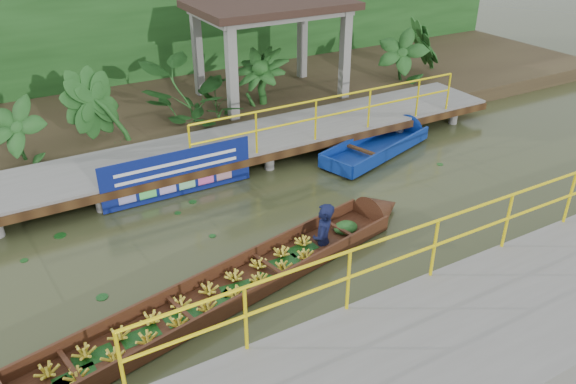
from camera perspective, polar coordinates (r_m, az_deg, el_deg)
ground at (r=11.11m, az=0.13°, el=-4.11°), size 80.00×80.00×0.00m
land_strip at (r=17.28m, az=-12.51°, el=8.36°), size 30.00×8.00×0.45m
far_dock at (r=13.62m, az=-7.03°, el=4.42°), size 16.00×2.06×1.66m
near_dock at (r=8.94m, az=20.02°, el=-13.15°), size 18.00×2.40×1.73m
pavilion at (r=16.63m, az=-1.82°, el=17.52°), size 4.40×3.00×3.00m
foliage_backdrop at (r=19.12m, az=-15.58°, el=15.50°), size 30.00×0.80×4.00m
vendor_boat at (r=9.58m, az=-4.56°, el=-8.53°), size 8.80×2.67×2.01m
moored_blue_boat at (r=15.18m, az=10.89°, el=5.43°), size 3.99×2.11×0.92m
blue_banner at (r=12.36m, az=-11.08°, el=1.86°), size 3.37×0.04×1.05m
tropical_plants at (r=15.72m, az=-2.86°, el=11.43°), size 14.48×1.48×1.85m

